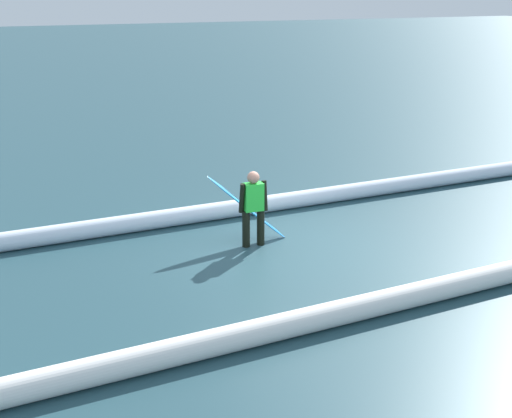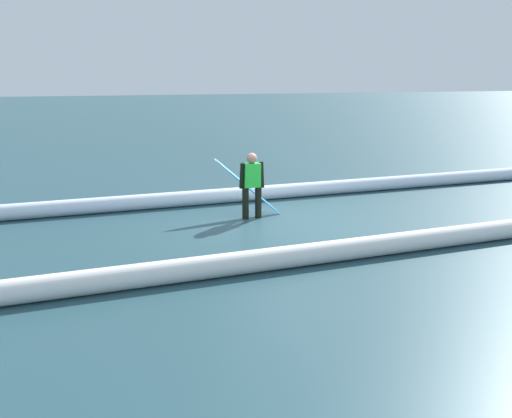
{
  "view_description": "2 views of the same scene",
  "coord_description": "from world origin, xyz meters",
  "views": [
    {
      "loc": [
        5.25,
        10.03,
        4.45
      ],
      "look_at": [
        0.96,
        0.33,
        0.96
      ],
      "focal_mm": 47.54,
      "sensor_mm": 36.0,
      "label": 1
    },
    {
      "loc": [
        4.62,
        10.83,
        2.96
      ],
      "look_at": [
        1.19,
        1.25,
        0.6
      ],
      "focal_mm": 40.81,
      "sensor_mm": 36.0,
      "label": 2
    }
  ],
  "objects": [
    {
      "name": "ground_plane",
      "position": [
        0.0,
        0.0,
        0.0
      ],
      "size": [
        152.48,
        152.48,
        0.0
      ],
      "primitive_type": "plane",
      "color": "#264852"
    },
    {
      "name": "wave_crest_foreground",
      "position": [
        0.22,
        -2.06,
        0.17
      ],
      "size": [
        25.24,
        0.92,
        0.35
      ],
      "primitive_type": "cylinder",
      "rotation": [
        0.0,
        1.57,
        0.02
      ],
      "color": "white",
      "rests_on": "ground_plane"
    },
    {
      "name": "surfboard",
      "position": [
        0.66,
        -0.75,
        0.62
      ],
      "size": [
        1.47,
        0.64,
        1.28
      ],
      "color": "#268CE5",
      "rests_on": "ground_plane"
    },
    {
      "name": "surfer",
      "position": [
        0.68,
        -0.42,
        0.77
      ],
      "size": [
        0.52,
        0.22,
        1.38
      ],
      "rotation": [
        0.0,
        0.0,
        3.09
      ],
      "color": "black",
      "rests_on": "ground_plane"
    },
    {
      "name": "wave_crest_midground",
      "position": [
        -2.54,
        2.67,
        0.18
      ],
      "size": [
        16.94,
        1.03,
        0.35
      ],
      "primitive_type": "cylinder",
      "rotation": [
        0.0,
        1.57,
        0.04
      ],
      "color": "white",
      "rests_on": "ground_plane"
    }
  ]
}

